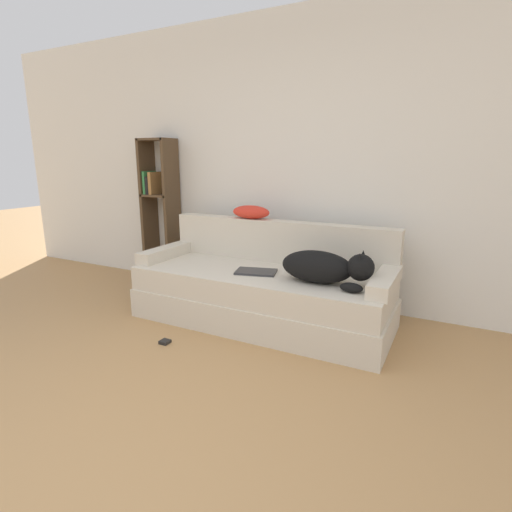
% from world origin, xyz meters
% --- Properties ---
extents(ground_plane, '(20.00, 20.00, 0.00)m').
position_xyz_m(ground_plane, '(0.00, 0.00, 0.00)').
color(ground_plane, tan).
extents(wall_back, '(7.88, 0.06, 2.70)m').
position_xyz_m(wall_back, '(0.00, 2.82, 1.35)').
color(wall_back, silver).
rests_on(wall_back, ground_plane).
extents(couch, '(2.18, 0.87, 0.46)m').
position_xyz_m(couch, '(-0.10, 2.08, 0.23)').
color(couch, beige).
rests_on(couch, ground_plane).
extents(couch_backrest, '(2.14, 0.15, 0.38)m').
position_xyz_m(couch_backrest, '(-0.10, 2.44, 0.65)').
color(couch_backrest, beige).
rests_on(couch_backrest, couch).
extents(couch_arm_left, '(0.15, 0.68, 0.10)m').
position_xyz_m(couch_arm_left, '(-1.11, 2.08, 0.51)').
color(couch_arm_left, beige).
rests_on(couch_arm_left, couch).
extents(couch_arm_right, '(0.15, 0.68, 0.10)m').
position_xyz_m(couch_arm_right, '(0.92, 2.08, 0.51)').
color(couch_arm_right, beige).
rests_on(couch_arm_right, couch).
extents(dog, '(0.71, 0.30, 0.28)m').
position_xyz_m(dog, '(0.48, 1.99, 0.59)').
color(dog, black).
rests_on(dog, couch).
extents(laptop, '(0.37, 0.28, 0.02)m').
position_xyz_m(laptop, '(-0.11, 2.01, 0.47)').
color(laptop, '#2D2D30').
rests_on(laptop, couch).
extents(throw_pillow, '(0.37, 0.20, 0.12)m').
position_xyz_m(throw_pillow, '(-0.39, 2.44, 0.90)').
color(throw_pillow, red).
rests_on(throw_pillow, couch_backrest).
extents(bookshelf, '(0.37, 0.26, 1.59)m').
position_xyz_m(bookshelf, '(-1.64, 2.63, 0.89)').
color(bookshelf, '#4C3823').
rests_on(bookshelf, ground_plane).
extents(power_adapter, '(0.07, 0.07, 0.02)m').
position_xyz_m(power_adapter, '(-0.56, 1.36, 0.01)').
color(power_adapter, black).
rests_on(power_adapter, ground_plane).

